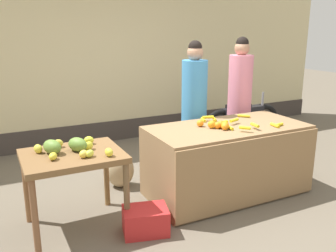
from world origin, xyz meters
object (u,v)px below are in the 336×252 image
vendor_woman_blue_shirt (194,109)px  parked_motorcycle (242,121)px  vendor_woman_pink_shirt (239,102)px  produce_crate (145,221)px  produce_sack (120,169)px

vendor_woman_blue_shirt → parked_motorcycle: (1.48, 0.83, -0.52)m
parked_motorcycle → vendor_woman_pink_shirt: bearing=-131.4°
produce_crate → vendor_woman_blue_shirt: bearing=43.1°
vendor_woman_pink_shirt → parked_motorcycle: 1.17m
vendor_woman_pink_shirt → produce_sack: 1.98m
parked_motorcycle → produce_sack: parked_motorcycle is taller
vendor_woman_blue_shirt → produce_sack: vendor_woman_blue_shirt is taller
parked_motorcycle → vendor_woman_blue_shirt: bearing=-150.6°
vendor_woman_pink_shirt → produce_crate: size_ratio=4.23×
vendor_woman_pink_shirt → produce_crate: 2.45m
vendor_woman_blue_shirt → produce_crate: vendor_woman_blue_shirt is taller
vendor_woman_blue_shirt → vendor_woman_pink_shirt: size_ratio=0.98×
produce_sack → vendor_woman_blue_shirt: bearing=-1.9°
vendor_woman_blue_shirt → produce_sack: bearing=178.1°
vendor_woman_blue_shirt → vendor_woman_pink_shirt: (0.79, 0.05, 0.02)m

